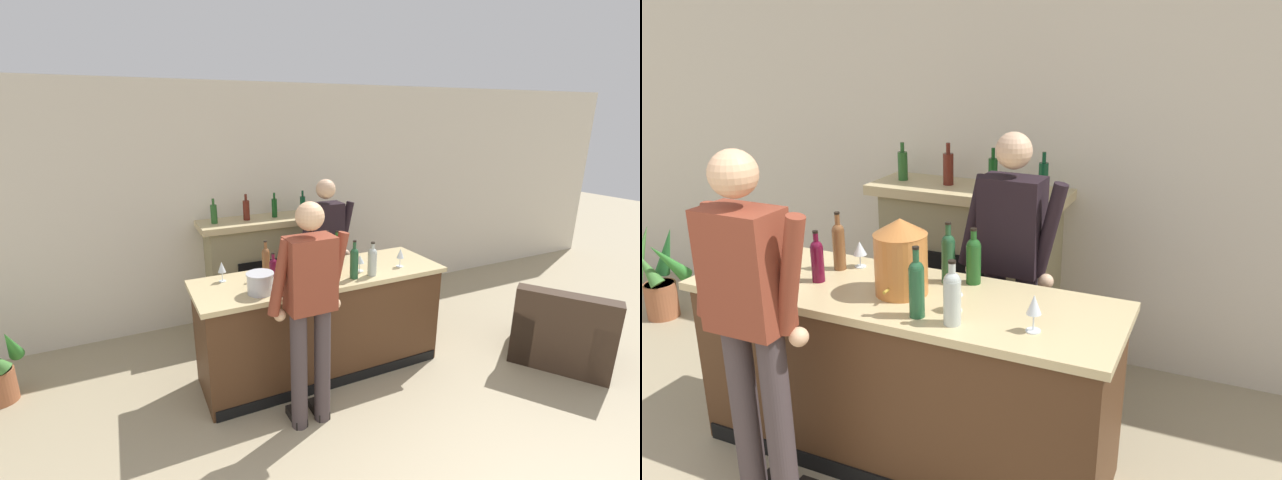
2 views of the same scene
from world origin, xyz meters
TOP-DOWN VIEW (x-y plane):
  - wall_back_panel at (0.00, 3.68)m, footprint 12.00×0.07m
  - bar_counter at (0.10, 2.13)m, footprint 2.33×0.74m
  - fireplace_stone at (-0.07, 3.42)m, footprint 1.40×0.52m
  - potted_plant_corner at (-2.63, 2.88)m, footprint 0.43×0.41m
  - person_customer at (-0.31, 1.48)m, footprint 0.66×0.30m
  - person_bartender at (0.47, 2.79)m, footprint 0.66×0.31m
  - copper_dispenser at (0.11, 2.12)m, footprint 0.28×0.32m
  - ice_bucket_steel at (-0.54, 1.95)m, footprint 0.23×0.23m
  - wine_bottle_riesling_slim at (0.31, 1.90)m, footprint 0.07×0.07m
  - wine_bottle_port_short at (0.50, 1.90)m, footprint 0.08×0.08m
  - wine_bottle_chardonnay_pale at (0.39, 2.39)m, footprint 0.08×0.08m
  - wine_bottle_burgundy_dark at (-0.38, 2.28)m, footprint 0.07×0.07m
  - wine_bottle_cabernet_heavy at (-0.38, 2.08)m, footprint 0.07×0.07m
  - wine_bottle_merlot_tall at (0.27, 2.35)m, footprint 0.07×0.07m
  - wine_glass_by_dispenser at (-0.29, 2.35)m, footprint 0.08×0.08m
  - wine_glass_front_right at (-0.77, 2.33)m, footprint 0.07×0.07m
  - wine_glass_near_bucket at (0.45, 2.03)m, footprint 0.08×0.08m
  - wine_glass_front_left at (0.86, 1.98)m, footprint 0.07×0.07m

SIDE VIEW (x-z plane):
  - potted_plant_corner at x=-2.63m, z-range -0.04..0.74m
  - bar_counter at x=0.10m, z-range 0.00..0.99m
  - fireplace_stone at x=-0.07m, z-range -0.14..1.41m
  - person_bartender at x=0.47m, z-range 0.09..1.85m
  - person_customer at x=-0.31m, z-range 0.10..1.92m
  - ice_bucket_steel at x=-0.54m, z-range 0.99..1.17m
  - wine_glass_by_dispenser at x=-0.29m, z-range 1.02..1.18m
  - wine_glass_near_bucket at x=0.45m, z-range 1.02..1.18m
  - wine_glass_front_left at x=0.86m, z-range 1.02..1.20m
  - wine_glass_front_right at x=-0.77m, z-range 1.03..1.21m
  - wine_bottle_cabernet_heavy at x=-0.38m, z-range 0.97..1.26m
  - wine_bottle_chardonnay_pale at x=0.39m, z-range 0.98..1.28m
  - wine_bottle_port_short at x=0.50m, z-range 0.98..1.29m
  - wine_bottle_burgundy_dark at x=-0.38m, z-range 0.97..1.31m
  - wine_bottle_merlot_tall at x=0.27m, z-range 0.97..1.31m
  - wine_bottle_riesling_slim at x=0.31m, z-range 0.97..1.32m
  - copper_dispenser at x=0.11m, z-range 0.99..1.39m
  - wall_back_panel at x=0.00m, z-range 0.00..2.75m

